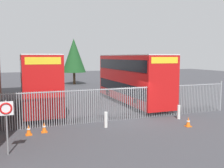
{
  "coord_description": "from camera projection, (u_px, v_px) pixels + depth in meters",
  "views": [
    {
      "loc": [
        -7.21,
        -15.36,
        4.24
      ],
      "look_at": [
        0.0,
        4.0,
        2.0
      ],
      "focal_mm": 40.43,
      "sensor_mm": 36.0,
      "label": 1
    }
  ],
  "objects": [
    {
      "name": "tree_tall_back",
      "position": [
        74.0,
        56.0,
        38.48
      ],
      "size": [
        3.58,
        3.58,
        6.99
      ],
      "color": "#4C3823",
      "rests_on": "ground"
    },
    {
      "name": "palisade_fence",
      "position": [
        127.0,
        102.0,
        16.99
      ],
      "size": [
        16.24,
        0.14,
        2.35
      ],
      "color": "gray",
      "rests_on": "ground"
    },
    {
      "name": "bollard_center_front",
      "position": [
        179.0,
        112.0,
        17.22
      ],
      "size": [
        0.2,
        0.2,
        0.95
      ],
      "primitive_type": "cylinder",
      "color": "silver",
      "rests_on": "ground"
    },
    {
      "name": "traffic_cone_near_kerb",
      "position": [
        188.0,
        122.0,
        15.33
      ],
      "size": [
        0.34,
        0.34,
        0.59
      ],
      "color": "orange",
      "rests_on": "ground"
    },
    {
      "name": "double_decker_bus_behind_fence_left",
      "position": [
        132.0,
        77.0,
        22.67
      ],
      "size": [
        2.54,
        10.81,
        4.42
      ],
      "color": "red",
      "rests_on": "ground"
    },
    {
      "name": "ground_plane",
      "position": [
        98.0,
        100.0,
        24.72
      ],
      "size": [
        100.0,
        100.0,
        0.0
      ],
      "primitive_type": "plane",
      "color": "#3D3D42"
    },
    {
      "name": "speed_limit_sign_post",
      "position": [
        6.0,
        115.0,
        10.75
      ],
      "size": [
        0.6,
        0.14,
        2.4
      ],
      "color": "slate",
      "rests_on": "ground"
    },
    {
      "name": "traffic_cone_mid_forecourt",
      "position": [
        29.0,
        130.0,
        13.66
      ],
      "size": [
        0.34,
        0.34,
        0.59
      ],
      "color": "orange",
      "rests_on": "ground"
    },
    {
      "name": "bollard_near_left",
      "position": [
        106.0,
        120.0,
        15.14
      ],
      "size": [
        0.2,
        0.2,
        0.95
      ],
      "primitive_type": "cylinder",
      "color": "silver",
      "rests_on": "ground"
    },
    {
      "name": "double_decker_bus_near_gate",
      "position": [
        38.0,
        79.0,
        20.4
      ],
      "size": [
        2.54,
        10.81,
        4.42
      ],
      "color": "red",
      "rests_on": "ground"
    },
    {
      "name": "traffic_cone_by_gate",
      "position": [
        44.0,
        127.0,
        14.16
      ],
      "size": [
        0.34,
        0.34,
        0.59
      ],
      "color": "orange",
      "rests_on": "ground"
    }
  ]
}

